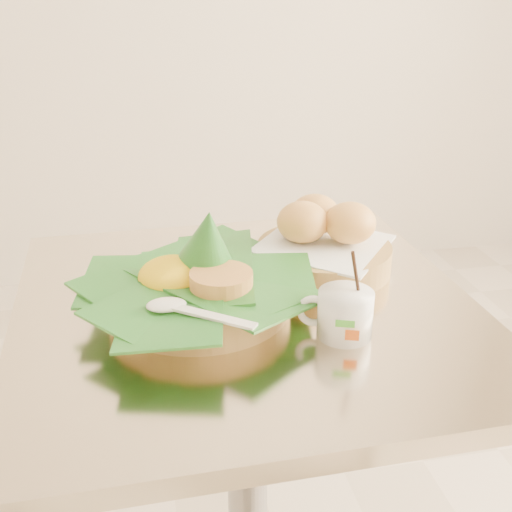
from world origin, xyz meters
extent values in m
cylinder|color=gray|center=(0.12, 0.06, 0.37)|extent=(0.07, 0.07, 0.69)
cube|color=beige|center=(0.12, 0.06, 0.73)|extent=(0.71, 0.71, 0.03)
cylinder|color=#A27E45|center=(0.04, 0.06, 0.77)|extent=(0.27, 0.27, 0.05)
cone|color=#1C631F|center=(0.06, 0.06, 0.85)|extent=(0.13, 0.15, 0.14)
ellipsoid|color=yellow|center=(0.01, 0.07, 0.80)|extent=(0.10, 0.10, 0.06)
cylinder|color=#CC9347|center=(0.07, 0.02, 0.81)|extent=(0.09, 0.09, 0.03)
cylinder|color=#A27E45|center=(0.27, 0.15, 0.77)|extent=(0.23, 0.23, 0.05)
cube|color=white|center=(0.27, 0.15, 0.80)|extent=(0.27, 0.27, 0.01)
ellipsoid|color=#BD7B2B|center=(0.23, 0.17, 0.83)|extent=(0.09, 0.09, 0.07)
ellipsoid|color=#BD7B2B|center=(0.31, 0.15, 0.83)|extent=(0.09, 0.09, 0.07)
ellipsoid|color=#BD7B2B|center=(0.26, 0.20, 0.83)|extent=(0.09, 0.09, 0.07)
cylinder|color=white|center=(0.23, -0.06, 0.78)|extent=(0.08, 0.08, 0.07)
torus|color=white|center=(0.19, -0.05, 0.78)|extent=(0.05, 0.03, 0.05)
cylinder|color=#4E2F16|center=(0.23, -0.06, 0.81)|extent=(0.07, 0.07, 0.01)
cylinder|color=black|center=(0.25, -0.06, 0.83)|extent=(0.03, 0.03, 0.10)
cube|color=green|center=(0.22, -0.10, 0.79)|extent=(0.02, 0.01, 0.01)
cube|color=orange|center=(0.23, -0.10, 0.77)|extent=(0.02, 0.01, 0.02)
camera|label=1|loc=(-0.04, -0.80, 1.22)|focal=45.00mm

